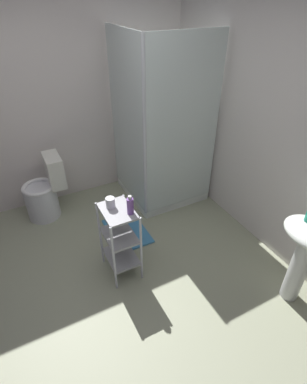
{
  "coord_description": "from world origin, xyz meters",
  "views": [
    {
      "loc": [
        1.65,
        -0.34,
        2.3
      ],
      "look_at": [
        -0.15,
        0.59,
        0.91
      ],
      "focal_mm": 27.85,
      "sensor_mm": 36.0,
      "label": 1
    }
  ],
  "objects_px": {
    "storage_cart": "(120,237)",
    "bath_mat": "(127,231)",
    "conditioner_bottle_purple": "(130,206)",
    "shower_stall": "(158,166)",
    "toilet": "(45,193)",
    "pedestal_sink": "(306,249)",
    "rinse_cup": "(110,203)"
  },
  "relations": [
    {
      "from": "rinse_cup",
      "to": "bath_mat",
      "type": "distance_m",
      "value": 0.93
    },
    {
      "from": "toilet",
      "to": "storage_cart",
      "type": "height_order",
      "value": "toilet"
    },
    {
      "from": "pedestal_sink",
      "to": "storage_cart",
      "type": "bearing_deg",
      "value": -128.4
    },
    {
      "from": "conditioner_bottle_purple",
      "to": "bath_mat",
      "type": "bearing_deg",
      "value": 163.09
    },
    {
      "from": "pedestal_sink",
      "to": "rinse_cup",
      "type": "xyz_separation_m",
      "value": [
        -1.03,
        -1.26,
        0.21
      ]
    },
    {
      "from": "storage_cart",
      "to": "conditioner_bottle_purple",
      "type": "height_order",
      "value": "conditioner_bottle_purple"
    },
    {
      "from": "bath_mat",
      "to": "shower_stall",
      "type": "bearing_deg",
      "value": 125.22
    },
    {
      "from": "storage_cart",
      "to": "shower_stall",
      "type": "bearing_deg",
      "value": 136.14
    },
    {
      "from": "shower_stall",
      "to": "conditioner_bottle_purple",
      "type": "distance_m",
      "value": 1.36
    },
    {
      "from": "shower_stall",
      "to": "storage_cart",
      "type": "relative_size",
      "value": 2.7
    },
    {
      "from": "toilet",
      "to": "storage_cart",
      "type": "relative_size",
      "value": 1.03
    },
    {
      "from": "storage_cart",
      "to": "bath_mat",
      "type": "xyz_separation_m",
      "value": [
        -0.49,
        0.26,
        -0.43
      ]
    },
    {
      "from": "pedestal_sink",
      "to": "toilet",
      "type": "height_order",
      "value": "pedestal_sink"
    },
    {
      "from": "toilet",
      "to": "conditioner_bottle_purple",
      "type": "distance_m",
      "value": 1.5
    },
    {
      "from": "conditioner_bottle_purple",
      "to": "rinse_cup",
      "type": "relative_size",
      "value": 1.86
    },
    {
      "from": "pedestal_sink",
      "to": "bath_mat",
      "type": "bearing_deg",
      "value": -146.5
    },
    {
      "from": "pedestal_sink",
      "to": "bath_mat",
      "type": "relative_size",
      "value": 1.35
    },
    {
      "from": "storage_cart",
      "to": "rinse_cup",
      "type": "relative_size",
      "value": 7.82
    },
    {
      "from": "storage_cart",
      "to": "conditioner_bottle_purple",
      "type": "xyz_separation_m",
      "value": [
        0.09,
        0.08,
        0.38
      ]
    },
    {
      "from": "toilet",
      "to": "conditioner_bottle_purple",
      "type": "relative_size",
      "value": 4.32
    },
    {
      "from": "shower_stall",
      "to": "storage_cart",
      "type": "height_order",
      "value": "shower_stall"
    },
    {
      "from": "shower_stall",
      "to": "pedestal_sink",
      "type": "distance_m",
      "value": 1.94
    },
    {
      "from": "toilet",
      "to": "conditioner_bottle_purple",
      "type": "height_order",
      "value": "conditioner_bottle_purple"
    },
    {
      "from": "storage_cart",
      "to": "rinse_cup",
      "type": "xyz_separation_m",
      "value": [
        -0.07,
        -0.03,
        0.35
      ]
    },
    {
      "from": "conditioner_bottle_purple",
      "to": "rinse_cup",
      "type": "xyz_separation_m",
      "value": [
        -0.16,
        -0.12,
        -0.03
      ]
    },
    {
      "from": "conditioner_bottle_purple",
      "to": "storage_cart",
      "type": "bearing_deg",
      "value": -136.38
    },
    {
      "from": "conditioner_bottle_purple",
      "to": "pedestal_sink",
      "type": "bearing_deg",
      "value": 52.28
    },
    {
      "from": "shower_stall",
      "to": "pedestal_sink",
      "type": "height_order",
      "value": "shower_stall"
    },
    {
      "from": "shower_stall",
      "to": "toilet",
      "type": "relative_size",
      "value": 2.63
    },
    {
      "from": "shower_stall",
      "to": "storage_cart",
      "type": "xyz_separation_m",
      "value": [
        0.94,
        -0.9,
        -0.03
      ]
    },
    {
      "from": "bath_mat",
      "to": "storage_cart",
      "type": "bearing_deg",
      "value": -28.1
    },
    {
      "from": "toilet",
      "to": "bath_mat",
      "type": "bearing_deg",
      "value": 44.27
    }
  ]
}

